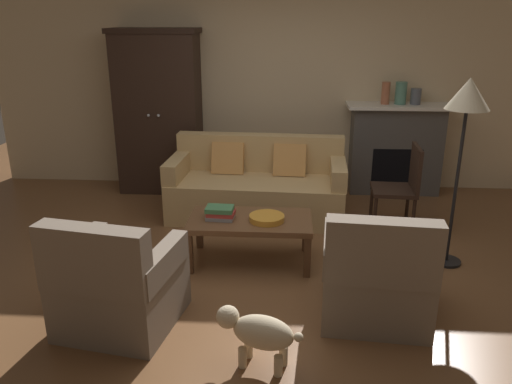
# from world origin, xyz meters

# --- Properties ---
(ground_plane) EXTENTS (9.60, 9.60, 0.00)m
(ground_plane) POSITION_xyz_m (0.00, 0.00, 0.00)
(ground_plane) COLOR brown
(back_wall) EXTENTS (7.20, 0.10, 2.80)m
(back_wall) POSITION_xyz_m (0.00, 2.55, 1.40)
(back_wall) COLOR beige
(back_wall) RESTS_ON ground
(fireplace) EXTENTS (1.26, 0.48, 1.12)m
(fireplace) POSITION_xyz_m (1.55, 2.30, 0.57)
(fireplace) COLOR #4C4947
(fireplace) RESTS_ON ground
(armoire) EXTENTS (1.06, 0.57, 2.00)m
(armoire) POSITION_xyz_m (-1.40, 2.22, 1.00)
(armoire) COLOR black
(armoire) RESTS_ON ground
(couch) EXTENTS (1.96, 0.94, 0.86)m
(couch) POSITION_xyz_m (-0.12, 1.39, 0.32)
(couch) COLOR tan
(couch) RESTS_ON ground
(coffee_table) EXTENTS (1.10, 0.60, 0.42)m
(coffee_table) POSITION_xyz_m (-0.11, 0.22, 0.37)
(coffee_table) COLOR brown
(coffee_table) RESTS_ON ground
(fruit_bowl) EXTENTS (0.31, 0.31, 0.05)m
(fruit_bowl) POSITION_xyz_m (0.04, 0.18, 0.45)
(fruit_bowl) COLOR orange
(fruit_bowl) RESTS_ON coffee_table
(book_stack) EXTENTS (0.26, 0.19, 0.11)m
(book_stack) POSITION_xyz_m (-0.38, 0.20, 0.48)
(book_stack) COLOR gray
(book_stack) RESTS_ON coffee_table
(mantel_vase_terracotta) EXTENTS (0.10, 0.10, 0.26)m
(mantel_vase_terracotta) POSITION_xyz_m (1.37, 2.28, 1.25)
(mantel_vase_terracotta) COLOR #A86042
(mantel_vase_terracotta) RESTS_ON fireplace
(mantel_vase_jade) EXTENTS (0.14, 0.14, 0.27)m
(mantel_vase_jade) POSITION_xyz_m (1.55, 2.28, 1.25)
(mantel_vase_jade) COLOR slate
(mantel_vase_jade) RESTS_ON fireplace
(mantel_vase_slate) EXTENTS (0.13, 0.13, 0.19)m
(mantel_vase_slate) POSITION_xyz_m (1.73, 2.28, 1.22)
(mantel_vase_slate) COLOR #565B66
(mantel_vase_slate) RESTS_ON fireplace
(armchair_near_left) EXTENTS (0.89, 0.89, 0.88)m
(armchair_near_left) POSITION_xyz_m (-0.98, -0.87, 0.32)
(armchair_near_left) COLOR #756656
(armchair_near_left) RESTS_ON ground
(armchair_near_right) EXTENTS (0.83, 0.83, 0.88)m
(armchair_near_right) POSITION_xyz_m (0.88, -0.63, 0.32)
(armchair_near_right) COLOR #756656
(armchair_near_right) RESTS_ON ground
(side_chair_wooden) EXTENTS (0.46, 0.46, 0.90)m
(side_chair_wooden) POSITION_xyz_m (1.40, 1.06, 0.51)
(side_chair_wooden) COLOR black
(side_chair_wooden) RESTS_ON ground
(floor_lamp) EXTENTS (0.36, 0.36, 1.66)m
(floor_lamp) POSITION_xyz_m (1.68, 0.31, 1.44)
(floor_lamp) COLOR black
(floor_lamp) RESTS_ON ground
(dog) EXTENTS (0.56, 0.30, 0.39)m
(dog) POSITION_xyz_m (0.05, -1.24, 0.25)
(dog) COLOR beige
(dog) RESTS_ON ground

